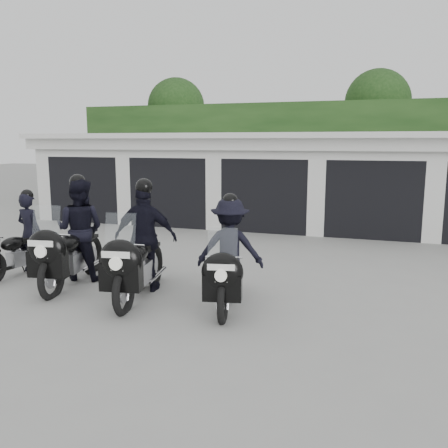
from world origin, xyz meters
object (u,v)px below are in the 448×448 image
(police_bike_b, at_px, (75,236))
(police_bike_c, at_px, (142,245))
(police_bike_d, at_px, (229,256))
(police_bike_a, at_px, (19,241))

(police_bike_b, height_order, police_bike_c, police_bike_b)
(police_bike_b, relative_size, police_bike_d, 1.13)
(police_bike_b, xyz_separation_m, police_bike_c, (1.59, -0.28, -0.01))
(police_bike_a, distance_m, police_bike_d, 4.59)
(police_bike_d, bearing_deg, police_bike_a, 165.23)
(police_bike_a, bearing_deg, police_bike_b, 6.77)
(police_bike_b, xyz_separation_m, police_bike_d, (3.19, -0.22, -0.09))
(police_bike_c, height_order, police_bike_d, police_bike_c)
(police_bike_b, bearing_deg, police_bike_d, -12.57)
(police_bike_a, relative_size, police_bike_c, 0.84)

